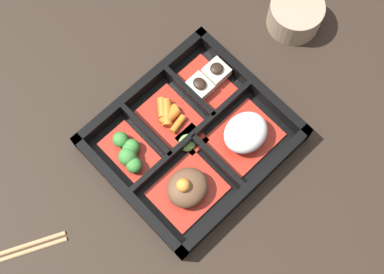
# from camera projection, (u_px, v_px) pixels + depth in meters

# --- Properties ---
(ground_plane) EXTENTS (3.00, 3.00, 0.00)m
(ground_plane) POSITION_uv_depth(u_px,v_px,m) (192.00, 142.00, 0.84)
(ground_plane) COLOR black
(bento_base) EXTENTS (0.28, 0.24, 0.01)m
(bento_base) POSITION_uv_depth(u_px,v_px,m) (192.00, 141.00, 0.84)
(bento_base) COLOR black
(bento_base) RESTS_ON ground_plane
(bento_rim) EXTENTS (0.28, 0.24, 0.04)m
(bento_rim) POSITION_uv_depth(u_px,v_px,m) (191.00, 137.00, 0.82)
(bento_rim) COLOR black
(bento_rim) RESTS_ON ground_plane
(bowl_rice) EXTENTS (0.10, 0.08, 0.05)m
(bowl_rice) POSITION_uv_depth(u_px,v_px,m) (245.00, 134.00, 0.81)
(bowl_rice) COLOR maroon
(bowl_rice) RESTS_ON bento_base
(bowl_stew) EXTENTS (0.10, 0.08, 0.05)m
(bowl_stew) POSITION_uv_depth(u_px,v_px,m) (187.00, 188.00, 0.79)
(bowl_stew) COLOR maroon
(bowl_stew) RESTS_ON bento_base
(bowl_tofu) EXTENTS (0.07, 0.09, 0.03)m
(bowl_tofu) POSITION_uv_depth(u_px,v_px,m) (208.00, 80.00, 0.85)
(bowl_tofu) COLOR maroon
(bowl_tofu) RESTS_ON bento_base
(bowl_carrots) EXTENTS (0.07, 0.09, 0.02)m
(bowl_carrots) POSITION_uv_depth(u_px,v_px,m) (168.00, 116.00, 0.84)
(bowl_carrots) COLOR maroon
(bowl_carrots) RESTS_ON bento_base
(bowl_greens) EXTENTS (0.06, 0.09, 0.03)m
(bowl_greens) POSITION_uv_depth(u_px,v_px,m) (129.00, 152.00, 0.81)
(bowl_greens) COLOR maroon
(bowl_greens) RESTS_ON bento_base
(bowl_pickles) EXTENTS (0.04, 0.04, 0.01)m
(bowl_pickles) POSITION_uv_depth(u_px,v_px,m) (189.00, 142.00, 0.82)
(bowl_pickles) COLOR maroon
(bowl_pickles) RESTS_ON bento_base
(tea_cup) EXTENTS (0.09, 0.09, 0.05)m
(tea_cup) POSITION_uv_depth(u_px,v_px,m) (295.00, 14.00, 0.88)
(tea_cup) COLOR gray
(tea_cup) RESTS_ON ground_plane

